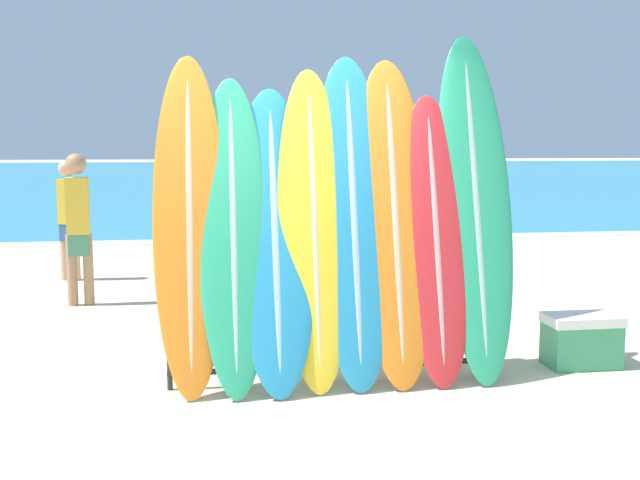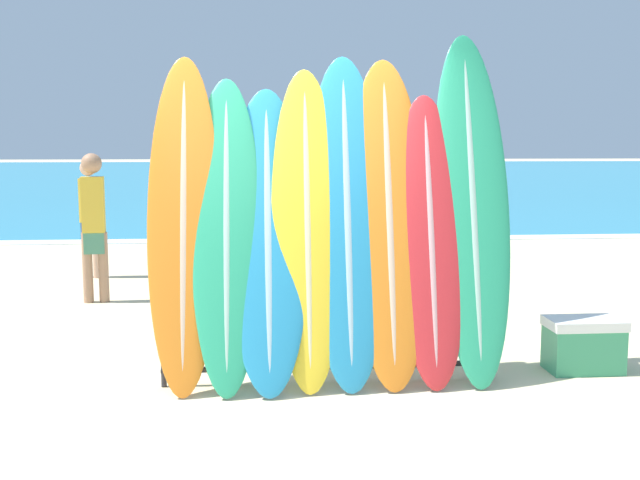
{
  "view_description": "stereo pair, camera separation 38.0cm",
  "coord_description": "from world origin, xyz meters",
  "views": [
    {
      "loc": [
        -0.54,
        -4.87,
        1.76
      ],
      "look_at": [
        0.35,
        1.23,
        0.96
      ],
      "focal_mm": 42.0,
      "sensor_mm": 36.0,
      "label": 1
    },
    {
      "loc": [
        -0.17,
        -4.91,
        1.76
      ],
      "look_at": [
        0.35,
        1.23,
        0.96
      ],
      "focal_mm": 42.0,
      "sensor_mm": 36.0,
      "label": 2
    }
  ],
  "objects": [
    {
      "name": "surfboard_rack",
      "position": [
        0.35,
        0.43,
        0.51
      ],
      "size": [
        2.46,
        0.04,
        0.94
      ],
      "color": "#28282D",
      "rests_on": "ground_plane"
    },
    {
      "name": "surfboard_slot_3",
      "position": [
        0.19,
        0.46,
        1.16
      ],
      "size": [
        0.52,
        0.75,
        2.32
      ],
      "color": "yellow",
      "rests_on": "ground_plane"
    },
    {
      "name": "ocean_water",
      "position": [
        0.0,
        37.97,
        0.0
      ],
      "size": [
        120.0,
        60.0,
        0.01
      ],
      "color": "teal",
      "rests_on": "ground_plane"
    },
    {
      "name": "surfboard_slot_0",
      "position": [
        -0.69,
        0.49,
        1.2
      ],
      "size": [
        0.52,
        0.76,
        2.41
      ],
      "color": "orange",
      "rests_on": "ground_plane"
    },
    {
      "name": "surfboard_slot_2",
      "position": [
        -0.09,
        0.46,
        1.09
      ],
      "size": [
        0.59,
        0.86,
        2.18
      ],
      "color": "teal",
      "rests_on": "ground_plane"
    },
    {
      "name": "person_mid_beach",
      "position": [
        -2.35,
        5.05,
        0.84
      ],
      "size": [
        0.26,
        0.21,
        1.55
      ],
      "rotation": [
        0.0,
        0.0,
        2.83
      ],
      "color": "tan",
      "rests_on": "ground_plane"
    },
    {
      "name": "person_near_water",
      "position": [
        -1.96,
        3.47,
        0.9
      ],
      "size": [
        0.28,
        0.22,
        1.65
      ],
      "rotation": [
        0.0,
        0.0,
        3.23
      ],
      "color": "#A87A5B",
      "rests_on": "ground_plane"
    },
    {
      "name": "surfboard_slot_4",
      "position": [
        0.49,
        0.48,
        1.21
      ],
      "size": [
        0.59,
        0.79,
        2.42
      ],
      "color": "teal",
      "rests_on": "ground_plane"
    },
    {
      "name": "cooler_box",
      "position": [
        2.35,
        0.54,
        0.21
      ],
      "size": [
        0.58,
        0.34,
        0.42
      ],
      "color": "#389366",
      "rests_on": "ground_plane"
    },
    {
      "name": "surfboard_slot_1",
      "position": [
        -0.39,
        0.46,
        1.13
      ],
      "size": [
        0.51,
        0.83,
        2.25
      ],
      "color": "#289E70",
      "rests_on": "ground_plane"
    },
    {
      "name": "surfboard_slot_5",
      "position": [
        0.79,
        0.47,
        1.2
      ],
      "size": [
        0.59,
        0.78,
        2.4
      ],
      "color": "orange",
      "rests_on": "ground_plane"
    },
    {
      "name": "surfboard_slot_7",
      "position": [
        1.42,
        0.5,
        1.3
      ],
      "size": [
        0.56,
        0.81,
        2.6
      ],
      "color": "#289E70",
      "rests_on": "ground_plane"
    },
    {
      "name": "ground_plane",
      "position": [
        0.0,
        0.0,
        0.0
      ],
      "size": [
        160.0,
        160.0,
        0.0
      ],
      "primitive_type": "plane",
      "color": "beige"
    },
    {
      "name": "surfboard_slot_6",
      "position": [
        1.1,
        0.43,
        1.07
      ],
      "size": [
        0.52,
        0.69,
        2.13
      ],
      "color": "red",
      "rests_on": "ground_plane"
    }
  ]
}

